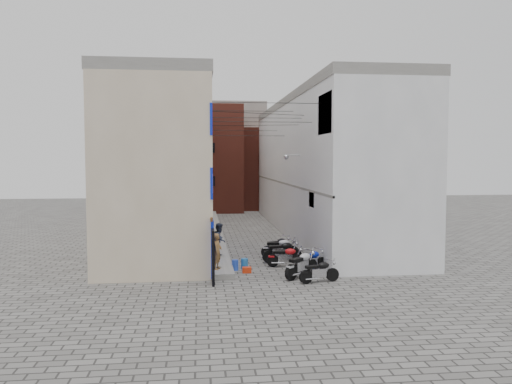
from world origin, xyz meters
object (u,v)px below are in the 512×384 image
object	(u,v)px
motorcycle_e	(282,250)
motorcycle_f	(280,247)
motorcycle_d	(286,256)
motorcycle_b	(302,263)
water_jug_far	(244,264)
red_crate	(247,270)
motorcycle_g	(279,245)
motorcycle_c	(311,260)
motorcycle_a	(319,270)
person_a	(217,251)
person_b	(220,240)
water_jug_near	(235,265)

from	to	relation	value
motorcycle_e	motorcycle_f	world-z (taller)	motorcycle_e
motorcycle_d	motorcycle_b	bearing A→B (deg)	12.49
water_jug_far	red_crate	size ratio (longest dim) A/B	1.26
motorcycle_g	motorcycle_e	bearing A→B (deg)	-34.48
motorcycle_c	motorcycle_b	bearing A→B (deg)	-64.58
motorcycle_a	motorcycle_d	distance (m)	3.17
water_jug_far	red_crate	bearing A→B (deg)	-86.63
motorcycle_f	person_a	size ratio (longest dim) A/B	1.24
motorcycle_b	motorcycle_g	bearing A→B (deg)	140.26
motorcycle_b	motorcycle_d	distance (m)	2.12
motorcycle_a	motorcycle_g	xyz separation A→B (m)	(-0.72, 5.93, 0.02)
person_b	motorcycle_g	bearing A→B (deg)	-50.41
person_b	water_jug_far	size ratio (longest dim) A/B	3.31
motorcycle_g	water_jug_near	distance (m)	4.17
motorcycle_f	water_jug_near	world-z (taller)	motorcycle_f
person_a	water_jug_near	bearing A→B (deg)	-25.17
water_jug_far	person_b	bearing A→B (deg)	118.95
person_b	motorcycle_e	bearing A→B (deg)	-82.84
water_jug_near	water_jug_far	size ratio (longest dim) A/B	0.95
motorcycle_b	motorcycle_d	bearing A→B (deg)	146.19
motorcycle_a	water_jug_far	size ratio (longest dim) A/B	3.54
person_a	motorcycle_g	bearing A→B (deg)	-18.99
motorcycle_f	motorcycle_c	bearing A→B (deg)	17.08
person_b	red_crate	distance (m)	2.97
motorcycle_f	water_jug_near	size ratio (longest dim) A/B	4.10
person_b	red_crate	size ratio (longest dim) A/B	4.19
motorcycle_g	person_b	size ratio (longest dim) A/B	1.11
motorcycle_a	water_jug_near	world-z (taller)	motorcycle_a
motorcycle_d	motorcycle_f	xyz separation A→B (m)	(0.05, 2.13, 0.04)
motorcycle_e	person_a	xyz separation A→B (m)	(-3.22, -2.32, 0.45)
person_a	motorcycle_b	bearing A→B (deg)	-83.33
person_a	red_crate	world-z (taller)	person_a
motorcycle_d	motorcycle_g	bearing A→B (deg)	-177.84
motorcycle_c	red_crate	world-z (taller)	motorcycle_c
motorcycle_c	person_a	xyz separation A→B (m)	(-4.15, -0.14, 0.48)
water_jug_near	red_crate	xyz separation A→B (m)	(0.48, -0.54, -0.11)
motorcycle_g	water_jug_near	world-z (taller)	motorcycle_g
motorcycle_f	water_jug_near	xyz separation A→B (m)	(-2.46, -2.59, -0.32)
motorcycle_e	person_b	bearing A→B (deg)	-111.45
motorcycle_f	red_crate	size ratio (longest dim) A/B	4.95
motorcycle_g	water_jug_far	bearing A→B (deg)	-64.19
motorcycle_d	motorcycle_e	distance (m)	1.05
motorcycle_b	water_jug_far	bearing A→B (deg)	-170.61
motorcycle_a	water_jug_near	size ratio (longest dim) A/B	3.71
motorcycle_e	motorcycle_g	world-z (taller)	motorcycle_e
motorcycle_e	person_b	distance (m)	3.09
motorcycle_d	person_b	world-z (taller)	person_b
motorcycle_g	person_b	distance (m)	3.41
person_a	motorcycle_a	bearing A→B (deg)	-93.96
person_b	water_jug_near	size ratio (longest dim) A/B	3.47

